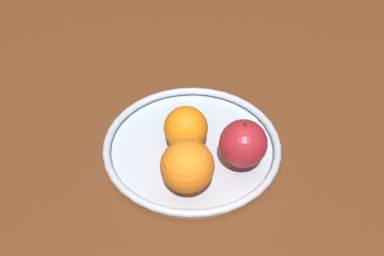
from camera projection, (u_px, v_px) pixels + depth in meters
ground_plane at (192, 158)px, 79.04cm from camera, size 129.39×129.39×4.00cm
fruit_bowl at (192, 146)px, 77.05cm from camera, size 28.29×28.29×1.80cm
apple at (243, 144)px, 71.06cm from camera, size 7.21×7.21×8.01cm
orange_front_right at (186, 128)px, 73.77cm from camera, size 6.82×6.82×6.82cm
orange_front_left at (187, 166)px, 67.45cm from camera, size 7.71×7.71×7.71cm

